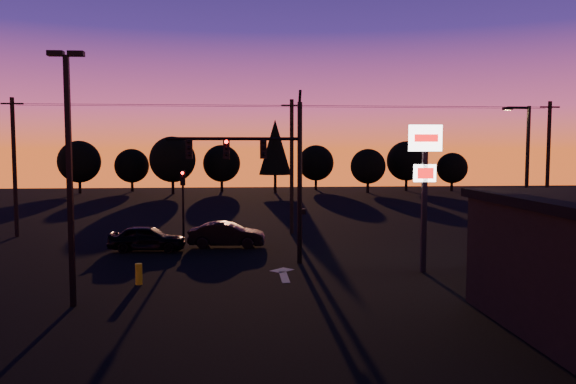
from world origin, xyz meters
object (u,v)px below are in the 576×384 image
(car_mid, at_px, (227,235))
(suv_parked, at_px, (540,268))
(parking_lot_light, at_px, (69,161))
(traffic_signal_mast, at_px, (267,165))
(streetlight, at_px, (525,173))
(secondary_signal, at_px, (183,195))
(bollard, at_px, (139,274))
(car_left, at_px, (147,238))
(pylon_sign, at_px, (425,166))

(car_mid, relative_size, suv_parked, 0.88)
(parking_lot_light, xyz_separation_m, car_mid, (5.26, 11.96, -4.55))
(traffic_signal_mast, height_order, streetlight, traffic_signal_mast)
(secondary_signal, height_order, bollard, secondary_signal)
(secondary_signal, height_order, streetlight, streetlight)
(traffic_signal_mast, distance_m, parking_lot_light, 10.19)
(secondary_signal, xyz_separation_m, streetlight, (18.91, -5.99, 1.56))
(traffic_signal_mast, distance_m, car_left, 8.79)
(parking_lot_light, height_order, streetlight, parking_lot_light)
(secondary_signal, bearing_deg, bollard, -93.63)
(suv_parked, bearing_deg, parking_lot_light, 176.08)
(streetlight, bearing_deg, car_mid, 167.90)
(traffic_signal_mast, xyz_separation_m, car_mid, (-2.14, 4.97, -4.21))
(secondary_signal, relative_size, car_left, 1.03)
(bollard, height_order, car_left, car_left)
(bollard, relative_size, car_mid, 0.20)
(car_left, bearing_deg, streetlight, -92.20)
(parking_lot_light, bearing_deg, car_left, 85.62)
(streetlight, xyz_separation_m, car_left, (-20.56, 2.55, -3.70))
(pylon_sign, height_order, bollard, pylon_sign)
(traffic_signal_mast, relative_size, pylon_sign, 1.26)
(parking_lot_light, distance_m, bollard, 6.04)
(car_left, relative_size, suv_parked, 0.84)
(pylon_sign, relative_size, car_mid, 1.55)
(car_mid, bearing_deg, streetlight, -96.97)
(traffic_signal_mast, distance_m, car_mid, 6.86)
(streetlight, bearing_deg, secondary_signal, 162.44)
(secondary_signal, bearing_deg, streetlight, -17.56)
(bollard, height_order, car_mid, car_mid)
(secondary_signal, height_order, parking_lot_light, parking_lot_light)
(car_mid, bearing_deg, parking_lot_light, 161.40)
(traffic_signal_mast, relative_size, secondary_signal, 1.97)
(bollard, relative_size, suv_parked, 0.18)
(pylon_sign, distance_m, car_left, 15.71)
(bollard, bearing_deg, secondary_signal, 86.37)
(secondary_signal, distance_m, bollard, 11.60)
(parking_lot_light, relative_size, bollard, 10.27)
(car_left, bearing_deg, car_mid, -73.46)
(secondary_signal, relative_size, parking_lot_light, 0.48)
(traffic_signal_mast, relative_size, streetlight, 1.07)
(car_mid, bearing_deg, car_left, 106.79)
(traffic_signal_mast, xyz_separation_m, car_left, (-6.55, 4.06, -4.22))
(traffic_signal_mast, xyz_separation_m, streetlight, (14.01, 1.51, -0.52))
(streetlight, xyz_separation_m, suv_parked, (-2.79, -6.77, -3.72))
(secondary_signal, relative_size, car_mid, 0.99)
(bollard, distance_m, car_mid, 9.47)
(secondary_signal, xyz_separation_m, car_left, (-1.65, -3.43, -2.14))
(traffic_signal_mast, xyz_separation_m, secondary_signal, (-4.90, 7.49, -2.07))
(secondary_signal, xyz_separation_m, suv_parked, (16.12, -12.76, -2.17))
(suv_parked, bearing_deg, secondary_signal, 132.42)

